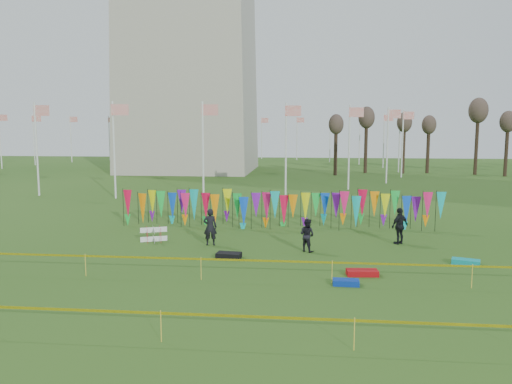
# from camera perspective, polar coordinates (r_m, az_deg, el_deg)

# --- Properties ---
(ground) EXTENTS (160.00, 160.00, 0.00)m
(ground) POSITION_cam_1_polar(r_m,az_deg,el_deg) (20.68, 0.58, -9.01)
(ground) COLOR #274C15
(ground) RESTS_ON ground
(flagpole_ring) EXTENTS (57.40, 56.16, 8.00)m
(flagpole_ring) POSITION_cam_1_polar(r_m,az_deg,el_deg) (69.61, -7.36, 5.75)
(flagpole_ring) COLOR silver
(flagpole_ring) RESTS_ON ground
(banner_row) EXTENTS (18.64, 0.64, 2.10)m
(banner_row) POSITION_cam_1_polar(r_m,az_deg,el_deg) (29.29, 2.75, -1.72)
(banner_row) COLOR black
(banner_row) RESTS_ON ground
(caution_tape_near) EXTENTS (26.00, 0.02, 0.90)m
(caution_tape_near) POSITION_cam_1_polar(r_m,az_deg,el_deg) (19.13, -0.48, -7.94)
(caution_tape_near) COLOR #E4DC04
(caution_tape_near) RESTS_ON ground
(caution_tape_far) EXTENTS (26.00, 0.02, 0.90)m
(caution_tape_far) POSITION_cam_1_polar(r_m,az_deg,el_deg) (13.79, -3.13, -14.10)
(caution_tape_far) COLOR #E4DC04
(caution_tape_far) RESTS_ON ground
(box_kite) EXTENTS (0.69, 0.69, 0.77)m
(box_kite) POSITION_cam_1_polar(r_m,az_deg,el_deg) (26.27, -11.61, -4.77)
(box_kite) COLOR red
(box_kite) RESTS_ON ground
(person_left) EXTENTS (0.73, 0.57, 1.85)m
(person_left) POSITION_cam_1_polar(r_m,az_deg,el_deg) (24.98, -5.26, -4.00)
(person_left) COLOR black
(person_left) RESTS_ON ground
(person_mid) EXTENTS (0.90, 0.83, 1.58)m
(person_mid) POSITION_cam_1_polar(r_m,az_deg,el_deg) (23.79, 5.85, -4.92)
(person_mid) COLOR black
(person_mid) RESTS_ON ground
(person_right) EXTENTS (1.24, 1.16, 1.86)m
(person_right) POSITION_cam_1_polar(r_m,az_deg,el_deg) (26.16, 16.11, -3.74)
(person_right) COLOR black
(person_right) RESTS_ON ground
(kite_bag_blue) EXTENTS (0.98, 0.54, 0.20)m
(kite_bag_blue) POSITION_cam_1_polar(r_m,az_deg,el_deg) (19.18, 10.24, -10.13)
(kite_bag_blue) COLOR #0A30A4
(kite_bag_blue) RESTS_ON ground
(kite_bag_red) EXTENTS (1.27, 0.66, 0.23)m
(kite_bag_red) POSITION_cam_1_polar(r_m,az_deg,el_deg) (20.49, 12.04, -9.00)
(kite_bag_red) COLOR #B30B10
(kite_bag_red) RESTS_ON ground
(kite_bag_black) EXTENTS (1.15, 0.75, 0.25)m
(kite_bag_black) POSITION_cam_1_polar(r_m,az_deg,el_deg) (22.64, -3.13, -7.25)
(kite_bag_black) COLOR black
(kite_bag_black) RESTS_ON ground
(kite_bag_teal) EXTENTS (1.25, 0.89, 0.22)m
(kite_bag_teal) POSITION_cam_1_polar(r_m,az_deg,el_deg) (23.43, 22.86, -7.36)
(kite_bag_teal) COLOR #0B979D
(kite_bag_teal) RESTS_ON ground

